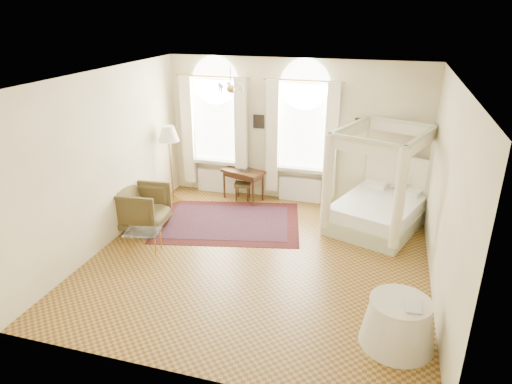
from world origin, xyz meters
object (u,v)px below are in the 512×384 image
at_px(coffee_table, 143,234).
at_px(nightstand, 404,203).
at_px(writing_desk, 243,175).
at_px(canopy_bed, 377,207).
at_px(side_table, 398,323).
at_px(stool, 243,185).
at_px(floor_lamp, 169,138).
at_px(armchair, 142,207).

bearing_deg(coffee_table, nightstand, 33.13).
distance_m(nightstand, writing_desk, 3.70).
height_order(canopy_bed, coffee_table, canopy_bed).
xyz_separation_m(nightstand, side_table, (-0.11, -4.34, 0.02)).
bearing_deg(side_table, coffee_table, 164.55).
distance_m(stool, side_table, 5.56).
relative_size(nightstand, floor_lamp, 0.35).
xyz_separation_m(canopy_bed, writing_desk, (-3.13, 0.70, 0.14)).
height_order(nightstand, stool, nightstand).
xyz_separation_m(writing_desk, stool, (-0.01, -0.01, -0.27)).
distance_m(canopy_bed, nightstand, 0.97).
xyz_separation_m(stool, armchair, (-1.56, -2.00, 0.09)).
height_order(armchair, coffee_table, armchair).
bearing_deg(armchair, canopy_bed, -79.36).
xyz_separation_m(nightstand, coffee_table, (-4.70, -3.07, 0.08)).
height_order(armchair, floor_lamp, floor_lamp).
bearing_deg(floor_lamp, side_table, -35.44).
distance_m(stool, coffee_table, 3.15).
bearing_deg(side_table, writing_desk, 129.97).
bearing_deg(stool, writing_desk, 51.97).
relative_size(nightstand, stool, 1.51).
height_order(nightstand, writing_desk, writing_desk).
bearing_deg(canopy_bed, coffee_table, -150.97).
bearing_deg(writing_desk, stool, -128.03).
xyz_separation_m(canopy_bed, side_table, (0.45, -3.57, -0.15)).
bearing_deg(floor_lamp, coffee_table, -76.95).
distance_m(nightstand, coffee_table, 5.61).
distance_m(canopy_bed, side_table, 3.60).
height_order(writing_desk, side_table, writing_desk).
xyz_separation_m(canopy_bed, floor_lamp, (-4.69, 0.09, 1.08)).
distance_m(coffee_table, side_table, 4.76).
relative_size(canopy_bed, stool, 5.56).
bearing_deg(canopy_bed, side_table, -82.81).
bearing_deg(armchair, side_table, -118.65).
bearing_deg(stool, floor_lamp, -159.18).
xyz_separation_m(armchair, side_table, (5.14, -2.25, -0.11)).
height_order(nightstand, coffee_table, nightstand).
height_order(coffee_table, floor_lamp, floor_lamp).
xyz_separation_m(armchair, floor_lamp, (0.00, 1.41, 1.12)).
distance_m(writing_desk, stool, 0.27).
bearing_deg(side_table, armchair, 156.40).
bearing_deg(side_table, stool, 130.16).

